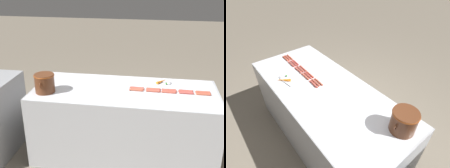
% 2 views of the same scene
% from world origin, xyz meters
% --- Properties ---
extents(ground_plane, '(20.00, 20.00, 0.00)m').
position_xyz_m(ground_plane, '(0.00, 0.00, 0.00)').
color(ground_plane, '#756B5B').
extents(griddle_counter, '(0.89, 2.07, 0.84)m').
position_xyz_m(griddle_counter, '(0.00, 0.00, 0.42)').
color(griddle_counter, '#ADAFB5').
rests_on(griddle_counter, ground_plane).
extents(hot_dog_0, '(0.02, 0.16, 0.02)m').
position_xyz_m(hot_dog_0, '(-0.02, -0.85, 0.85)').
color(hot_dog_0, '#B2523A').
rests_on(hot_dog_0, griddle_counter).
extents(hot_dog_1, '(0.02, 0.16, 0.02)m').
position_xyz_m(hot_dog_1, '(-0.02, -0.67, 0.85)').
color(hot_dog_1, '#B1453E').
rests_on(hot_dog_1, griddle_counter).
extents(hot_dog_2, '(0.03, 0.16, 0.02)m').
position_xyz_m(hot_dog_2, '(-0.02, -0.49, 0.85)').
color(hot_dog_2, '#B34A3A').
rests_on(hot_dog_2, griddle_counter).
extents(hot_dog_3, '(0.02, 0.16, 0.02)m').
position_xyz_m(hot_dog_3, '(-0.02, -0.31, 0.85)').
color(hot_dog_3, '#B14B39').
rests_on(hot_dog_3, griddle_counter).
extents(hot_dog_4, '(0.03, 0.16, 0.02)m').
position_xyz_m(hot_dog_4, '(-0.02, -0.13, 0.85)').
color(hot_dog_4, '#AB513B').
rests_on(hot_dog_4, griddle_counter).
extents(hot_dog_5, '(0.03, 0.16, 0.02)m').
position_xyz_m(hot_dog_5, '(0.01, -0.85, 0.85)').
color(hot_dog_5, '#AF4B3A').
rests_on(hot_dog_5, griddle_counter).
extents(hot_dog_6, '(0.03, 0.16, 0.02)m').
position_xyz_m(hot_dog_6, '(0.01, -0.67, 0.85)').
color(hot_dog_6, '#AE483F').
rests_on(hot_dog_6, griddle_counter).
extents(hot_dog_7, '(0.02, 0.16, 0.02)m').
position_xyz_m(hot_dog_7, '(0.01, -0.49, 0.85)').
color(hot_dog_7, '#AC4B3E').
rests_on(hot_dog_7, griddle_counter).
extents(hot_dog_8, '(0.03, 0.16, 0.02)m').
position_xyz_m(hot_dog_8, '(0.01, -0.32, 0.85)').
color(hot_dog_8, '#B44A40').
rests_on(hot_dog_8, griddle_counter).
extents(hot_dog_9, '(0.03, 0.16, 0.02)m').
position_xyz_m(hot_dog_9, '(0.01, -0.14, 0.85)').
color(hot_dog_9, '#B15340').
rests_on(hot_dog_9, griddle_counter).
extents(hot_dog_10, '(0.02, 0.16, 0.02)m').
position_xyz_m(hot_dog_10, '(0.04, -0.85, 0.85)').
color(hot_dog_10, '#B54F3A').
rests_on(hot_dog_10, griddle_counter).
extents(hot_dog_11, '(0.03, 0.16, 0.02)m').
position_xyz_m(hot_dog_11, '(0.05, -0.67, 0.85)').
color(hot_dog_11, '#B14C41').
rests_on(hot_dog_11, griddle_counter).
extents(hot_dog_12, '(0.03, 0.16, 0.02)m').
position_xyz_m(hot_dog_12, '(0.04, -0.49, 0.85)').
color(hot_dog_12, '#AB4C40').
rests_on(hot_dog_12, griddle_counter).
extents(hot_dog_13, '(0.02, 0.16, 0.02)m').
position_xyz_m(hot_dog_13, '(0.04, -0.32, 0.85)').
color(hot_dog_13, '#B8513C').
rests_on(hot_dog_13, griddle_counter).
extents(hot_dog_14, '(0.03, 0.16, 0.02)m').
position_xyz_m(hot_dog_14, '(0.05, -0.13, 0.85)').
color(hot_dog_14, '#AD473A').
rests_on(hot_dog_14, griddle_counter).
extents(bean_pot, '(0.28, 0.22, 0.21)m').
position_xyz_m(bean_pot, '(-0.21, 0.85, 0.96)').
color(bean_pot, '#562D19').
rests_on(bean_pot, griddle_counter).
extents(serving_spoon, '(0.08, 0.27, 0.02)m').
position_xyz_m(serving_spoon, '(0.27, -0.45, 0.85)').
color(serving_spoon, '#B7B7BC').
rests_on(serving_spoon, griddle_counter).
extents(carrot, '(0.15, 0.13, 0.03)m').
position_xyz_m(carrot, '(0.28, -0.41, 0.86)').
color(carrot, orange).
rests_on(carrot, griddle_counter).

